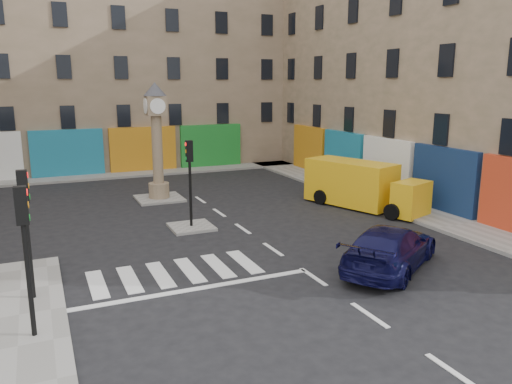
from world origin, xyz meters
TOP-DOWN VIEW (x-y plane):
  - ground at (0.00, 0.00)m, footprint 120.00×120.00m
  - sidewalk_right at (8.70, 10.00)m, footprint 2.60×30.00m
  - sidewalk_far at (-4.00, 22.20)m, footprint 32.00×2.40m
  - island_near at (-2.00, 8.00)m, footprint 1.80×1.80m
  - island_far at (-2.00, 14.00)m, footprint 2.40×2.40m
  - building_right at (15.00, 10.00)m, footprint 10.00×30.00m
  - building_far at (-4.00, 28.00)m, footprint 32.00×10.00m
  - traffic_light_left_near at (-8.30, 0.20)m, footprint 0.28×0.22m
  - traffic_light_left_far at (-8.30, 2.60)m, footprint 0.28×0.22m
  - traffic_light_island at (-2.00, 8.00)m, footprint 0.28×0.22m
  - clock_pillar at (-2.00, 14.00)m, footprint 1.20×1.20m
  - navy_sedan at (2.74, 0.61)m, footprint 5.45×4.60m
  - yellow_van at (6.92, 8.16)m, footprint 3.85×6.58m

SIDE VIEW (x-z plane):
  - ground at x=0.00m, z-range 0.00..0.00m
  - island_near at x=-2.00m, z-range 0.00..0.12m
  - island_far at x=-2.00m, z-range 0.00..0.12m
  - sidewalk_right at x=8.70m, z-range 0.00..0.15m
  - sidewalk_far at x=-4.00m, z-range 0.00..0.15m
  - navy_sedan at x=2.74m, z-range 0.00..1.49m
  - yellow_van at x=6.92m, z-range -0.01..2.29m
  - traffic_light_island at x=-2.00m, z-range 0.74..4.44m
  - traffic_light_left_near at x=-8.30m, z-range 0.77..4.47m
  - traffic_light_left_far at x=-8.30m, z-range 0.77..4.47m
  - clock_pillar at x=-2.00m, z-range 0.50..6.60m
  - building_right at x=15.00m, z-range 0.00..16.00m
  - building_far at x=-4.00m, z-range 0.00..17.00m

